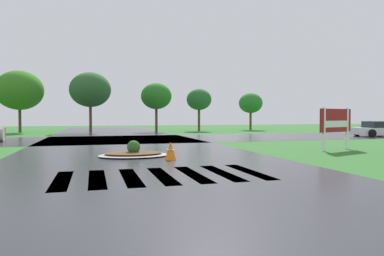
% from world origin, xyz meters
% --- Properties ---
extents(ground_plane, '(120.00, 120.00, 0.10)m').
position_xyz_m(ground_plane, '(0.00, 0.00, -0.05)').
color(ground_plane, '#2D6628').
extents(asphalt_roadway, '(10.84, 80.00, 0.01)m').
position_xyz_m(asphalt_roadway, '(0.00, 10.00, 0.00)').
color(asphalt_roadway, '#2B2B30').
rests_on(asphalt_roadway, ground).
extents(asphalt_cross_road, '(90.00, 9.76, 0.01)m').
position_xyz_m(asphalt_cross_road, '(0.00, 21.43, 0.00)').
color(asphalt_cross_road, '#2B2B30').
rests_on(asphalt_cross_road, ground).
extents(crosswalk_stripes, '(5.85, 3.08, 0.01)m').
position_xyz_m(crosswalk_stripes, '(-0.00, 5.10, 0.00)').
color(crosswalk_stripes, white).
rests_on(crosswalk_stripes, ground).
extents(estate_billboard, '(2.46, 0.96, 2.12)m').
position_xyz_m(estate_billboard, '(9.79, 10.16, 1.39)').
color(estate_billboard, white).
rests_on(estate_billboard, ground).
extents(median_island, '(2.93, 2.10, 0.68)m').
position_xyz_m(median_island, '(-0.26, 10.12, 0.13)').
color(median_island, '#9E9B93').
rests_on(median_island, ground).
extents(car_silver_hatch, '(4.15, 2.34, 1.21)m').
position_xyz_m(car_silver_hatch, '(26.35, 23.99, 0.58)').
color(car_silver_hatch, silver).
rests_on(car_silver_hatch, ground).
extents(car_blue_compact, '(4.62, 2.64, 1.27)m').
position_xyz_m(car_blue_compact, '(21.36, 19.26, 0.59)').
color(car_blue_compact, silver).
rests_on(car_blue_compact, ground).
extents(traffic_cone, '(0.46, 0.46, 0.72)m').
position_xyz_m(traffic_cone, '(1.00, 8.59, 0.35)').
color(traffic_cone, orange).
rests_on(traffic_cone, ground).
extents(background_treeline, '(37.98, 6.82, 6.41)m').
position_xyz_m(background_treeline, '(-3.87, 34.61, 4.13)').
color(background_treeline, '#4C3823').
rests_on(background_treeline, ground).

